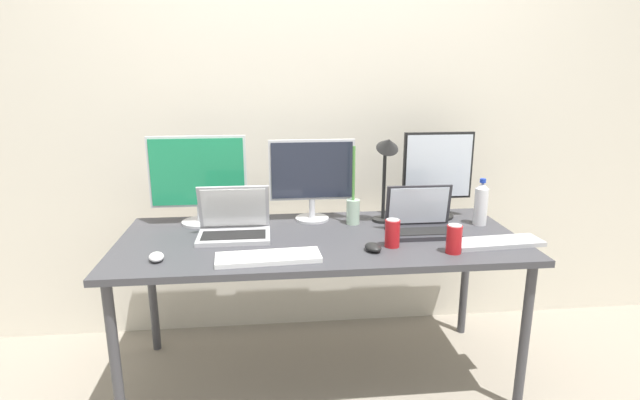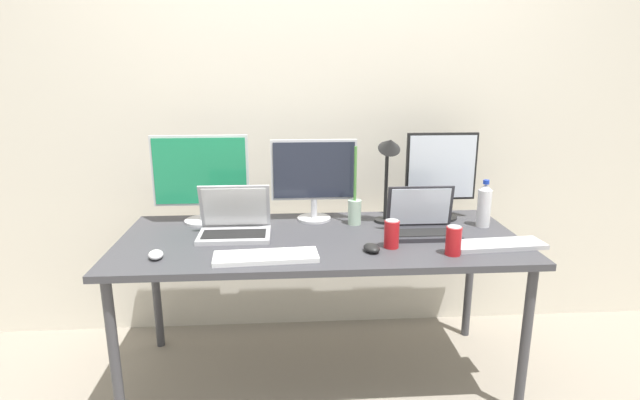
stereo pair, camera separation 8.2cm
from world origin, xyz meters
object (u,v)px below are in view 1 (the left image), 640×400
work_desk (320,248)px  keyboard_main (268,257)px  monitor_right (438,173)px  desk_lamp (387,162)px  monitor_left (198,177)px  mouse_by_laptop (156,257)px  monitor_center (312,176)px  keyboard_aux (497,242)px  soda_can_by_laptop (454,239)px  bamboo_vase (353,209)px  soda_can_near_keyboard (392,233)px  laptop_secondary (421,222)px  laptop_silver (234,225)px  water_bottle (481,204)px  mouse_by_keyboard (373,247)px

work_desk → keyboard_main: keyboard_main is taller
monitor_right → desk_lamp: desk_lamp is taller
monitor_right → keyboard_main: bearing=-149.2°
keyboard_main → monitor_left: bearing=118.6°
mouse_by_laptop → monitor_center: bearing=23.4°
work_desk → keyboard_aux: bearing=-13.3°
monitor_right → soda_can_by_laptop: size_ratio=3.58×
bamboo_vase → mouse_by_laptop: bearing=-155.2°
monitor_center → soda_can_near_keyboard: monitor_center is taller
monitor_left → soda_can_near_keyboard: bearing=-26.2°
keyboard_aux → desk_lamp: (-0.43, 0.36, 0.31)m
laptop_secondary → monitor_center: bearing=152.7°
laptop_silver → soda_can_near_keyboard: (0.71, -0.22, 0.01)m
keyboard_main → soda_can_near_keyboard: soda_can_near_keyboard is taller
work_desk → keyboard_aux: 0.81m
laptop_silver → soda_can_by_laptop: bearing=-18.6°
monitor_right → laptop_silver: (-1.05, -0.21, -0.18)m
monitor_right → soda_can_near_keyboard: size_ratio=3.58×
work_desk → laptop_silver: size_ratio=5.61×
water_bottle → soda_can_near_keyboard: water_bottle is taller
monitor_right → desk_lamp: (-0.30, -0.09, 0.08)m
laptop_silver → bamboo_vase: (0.59, 0.13, 0.02)m
keyboard_aux → mouse_by_laptop: mouse_by_laptop is taller
water_bottle → laptop_secondary: bearing=-165.1°
keyboard_main → monitor_right: bearing=27.1°
mouse_by_keyboard → desk_lamp: desk_lamp is taller
monitor_left → water_bottle: monitor_left is taller
mouse_by_keyboard → keyboard_main: bearing=173.9°
monitor_left → bamboo_vase: size_ratio=1.21×
keyboard_aux → mouse_by_keyboard: 0.57m
keyboard_main → soda_can_by_laptop: (0.79, -0.00, 0.05)m
monitor_center → keyboard_aux: 0.95m
monitor_left → bamboo_vase: monitor_left is taller
monitor_right → bamboo_vase: size_ratio=1.13×
keyboard_aux → keyboard_main: bearing=-180.0°
water_bottle → bamboo_vase: 0.64m
monitor_right → mouse_by_keyboard: bearing=-132.6°
soda_can_by_laptop → laptop_secondary: bearing=101.4°
work_desk → laptop_secondary: 0.50m
keyboard_aux → water_bottle: size_ratio=1.71×
bamboo_vase → keyboard_aux: bearing=-32.1°
bamboo_vase → monitor_left: bearing=173.4°
keyboard_main → water_bottle: (1.07, 0.37, 0.10)m
mouse_by_keyboard → soda_can_by_laptop: soda_can_by_laptop is taller
keyboard_main → mouse_by_keyboard: size_ratio=4.59×
monitor_right → water_bottle: 0.27m
bamboo_vase → monitor_center: bearing=155.6°
laptop_silver → keyboard_aux: bearing=-11.5°
monitor_left → soda_can_by_laptop: (1.13, -0.54, -0.18)m
laptop_secondary → soda_can_by_laptop: (0.06, -0.28, 0.01)m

